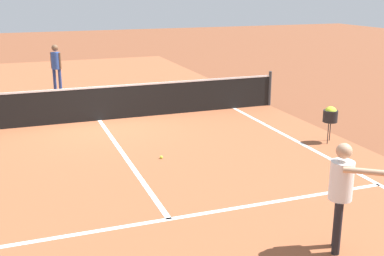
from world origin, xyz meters
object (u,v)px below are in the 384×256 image
object	(u,v)px
net	(99,103)
player_far	(56,63)
tennis_ball_mid_court	(161,157)
player_near	(343,186)
ball_hopper	(330,115)

from	to	relation	value
net	player_far	bearing A→B (deg)	99.27
net	tennis_ball_mid_court	world-z (taller)	net
player_far	tennis_ball_mid_court	world-z (taller)	player_far
net	tennis_ball_mid_court	distance (m)	3.71
net	tennis_ball_mid_court	bearing A→B (deg)	-78.94
net	player_near	distance (m)	8.36
player_far	tennis_ball_mid_court	size ratio (longest dim) A/B	25.28
net	ball_hopper	xyz separation A→B (m)	(4.78, -3.86, 0.18)
player_near	tennis_ball_mid_court	xyz separation A→B (m)	(-1.22, 4.50, -0.94)
player_near	player_far	bearing A→B (deg)	101.96
tennis_ball_mid_court	player_far	bearing A→B (deg)	100.09
net	player_far	distance (m)	4.40
net	tennis_ball_mid_court	size ratio (longest dim) A/B	162.38
player_far	ball_hopper	bearing A→B (deg)	-56.13
ball_hopper	tennis_ball_mid_court	bearing A→B (deg)	176.51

